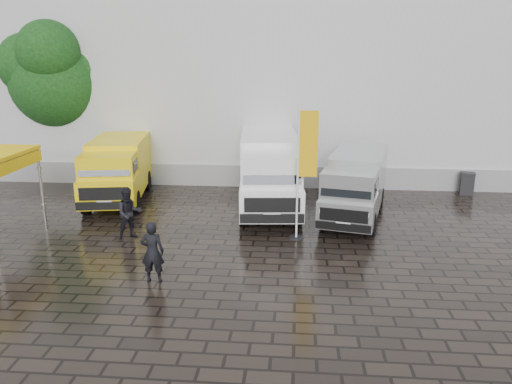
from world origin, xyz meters
TOP-DOWN VIEW (x-y plane):
  - ground at (0.00, 0.00)m, footprint 120.00×120.00m
  - exhibition_hall at (2.00, 16.00)m, footprint 44.00×16.00m
  - hall_plinth at (2.00, 7.95)m, footprint 44.00×0.15m
  - van_yellow at (-7.04, 5.14)m, footprint 3.02×5.80m
  - van_white at (-0.66, 4.70)m, footprint 2.81×6.84m
  - van_silver at (2.64, 3.73)m, footprint 3.09×5.86m
  - flagpole at (0.65, 1.31)m, footprint 0.88×0.50m
  - tree at (-11.15, 8.89)m, footprint 4.34×4.35m
  - wheelie_bin at (7.98, 7.47)m, footprint 0.71×0.71m
  - person_front at (-3.39, -2.37)m, footprint 0.65×0.45m
  - person_tent at (-5.12, 0.85)m, footprint 1.07×1.01m

SIDE VIEW (x-z plane):
  - ground at x=0.00m, z-range 0.00..0.00m
  - wheelie_bin at x=7.98m, z-range 0.00..0.98m
  - hall_plinth at x=2.00m, z-range 0.00..1.00m
  - person_front at x=-3.39m, z-range 0.00..1.73m
  - person_tent at x=-5.12m, z-range 0.00..1.75m
  - van_silver at x=2.64m, z-range 0.00..2.42m
  - van_yellow at x=-7.04m, z-range 0.00..2.55m
  - van_white at x=-0.66m, z-range 0.00..2.89m
  - flagpole at x=0.65m, z-range 0.23..4.71m
  - tree at x=-11.15m, z-range 1.11..8.91m
  - exhibition_hall at x=2.00m, z-range 0.00..12.00m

